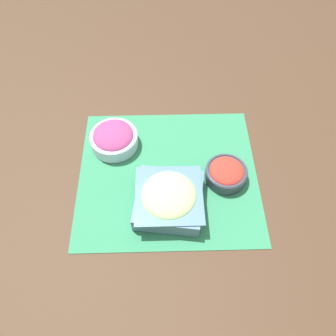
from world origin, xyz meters
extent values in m
plane|color=#422D1E|center=(0.00, 0.00, 0.00)|extent=(3.00, 3.00, 0.00)
cube|color=#2D7A51|center=(0.00, 0.00, 0.00)|extent=(0.53, 0.48, 0.00)
cylinder|color=#333842|center=(-0.17, 0.02, 0.02)|extent=(0.12, 0.12, 0.04)
torus|color=#333842|center=(-0.17, 0.02, 0.04)|extent=(0.12, 0.12, 0.01)
ellipsoid|color=red|center=(-0.17, 0.02, 0.04)|extent=(0.10, 0.10, 0.03)
cube|color=slate|center=(0.00, 0.10, 0.03)|extent=(0.20, 0.20, 0.05)
cube|color=slate|center=(0.00, 0.10, 0.06)|extent=(0.18, 0.18, 0.00)
ellipsoid|color=#A8CC7F|center=(0.00, 0.10, 0.06)|extent=(0.15, 0.15, 0.05)
cylinder|color=silver|center=(0.16, -0.11, 0.03)|extent=(0.15, 0.15, 0.04)
torus|color=silver|center=(0.16, -0.11, 0.05)|extent=(0.14, 0.14, 0.01)
ellipsoid|color=#93386B|center=(0.16, -0.11, 0.05)|extent=(0.12, 0.12, 0.04)
camera|label=1|loc=(0.01, 0.53, 0.83)|focal=35.00mm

